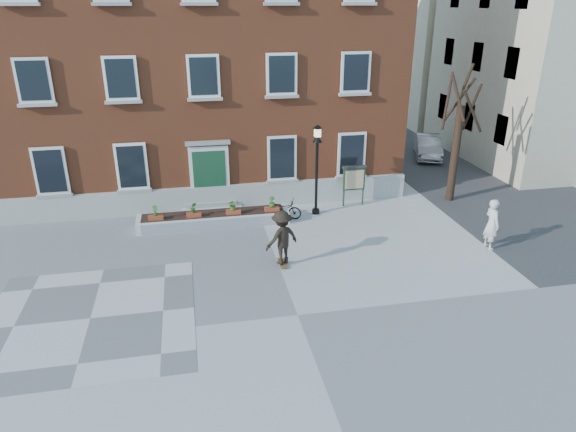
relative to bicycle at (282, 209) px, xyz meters
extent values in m
plane|color=#9F9FA2|center=(-0.91, -7.34, -0.43)|extent=(100.00, 100.00, 0.00)
cube|color=slate|center=(-6.91, -6.34, -0.43)|extent=(6.00, 6.00, 0.01)
imported|color=black|center=(0.00, 0.00, 0.00)|extent=(1.74, 1.16, 0.87)
imported|color=#AFB1B4|center=(10.21, 7.55, 0.22)|extent=(2.65, 4.18, 1.30)
imported|color=silver|center=(7.09, -4.31, 0.54)|extent=(0.50, 0.73, 1.94)
cube|color=brown|center=(-2.91, 6.66, 5.57)|extent=(18.00, 10.00, 12.00)
cube|color=#A5A5A0|center=(-2.91, 1.54, 0.12)|extent=(18.00, 0.24, 1.10)
cube|color=#A6A5A0|center=(-2.91, 1.41, -0.33)|extent=(2.60, 0.80, 0.20)
cube|color=gray|center=(-2.91, 1.56, -0.13)|extent=(2.20, 0.50, 0.20)
cube|color=silver|center=(-2.91, 1.58, 1.22)|extent=(1.70, 0.12, 2.50)
cube|color=#163D24|center=(-2.91, 1.53, 1.12)|extent=(1.40, 0.06, 2.30)
cube|color=gray|center=(-2.91, 1.54, 2.62)|extent=(1.90, 0.25, 0.15)
cube|color=silver|center=(-9.31, 1.56, 1.77)|extent=(1.30, 0.10, 2.00)
cube|color=black|center=(-9.31, 1.51, 1.77)|extent=(1.08, 0.04, 1.78)
cube|color=gray|center=(-9.31, 1.50, 0.71)|extent=(1.44, 0.20, 0.12)
cube|color=silver|center=(-9.31, 1.56, 5.37)|extent=(1.30, 0.10, 1.70)
cube|color=black|center=(-9.31, 1.51, 5.37)|extent=(1.08, 0.04, 1.48)
cube|color=#A7A7A2|center=(-9.31, 1.50, 4.46)|extent=(1.44, 0.20, 0.12)
cube|color=#A5A49F|center=(-9.31, 1.50, 8.06)|extent=(1.44, 0.20, 0.12)
cube|color=white|center=(-6.11, 1.56, 1.77)|extent=(1.30, 0.10, 2.00)
cube|color=black|center=(-6.11, 1.51, 1.77)|extent=(1.08, 0.04, 1.78)
cube|color=#999994|center=(-6.11, 1.50, 0.71)|extent=(1.44, 0.20, 0.12)
cube|color=white|center=(-6.11, 1.56, 5.37)|extent=(1.30, 0.10, 1.70)
cube|color=black|center=(-6.11, 1.51, 5.37)|extent=(1.08, 0.04, 1.48)
cube|color=#9B9B96|center=(-6.11, 1.50, 4.46)|extent=(1.44, 0.20, 0.12)
cube|color=gray|center=(-6.11, 1.50, 8.06)|extent=(1.44, 0.20, 0.12)
cube|color=white|center=(-2.91, 1.56, 5.37)|extent=(1.30, 0.10, 1.70)
cube|color=black|center=(-2.91, 1.51, 5.37)|extent=(1.08, 0.04, 1.48)
cube|color=#9C9C97|center=(-2.91, 1.50, 4.46)|extent=(1.44, 0.20, 0.12)
cube|color=#989793|center=(-2.91, 1.50, 8.06)|extent=(1.44, 0.20, 0.12)
cube|color=silver|center=(0.29, 1.56, 1.77)|extent=(1.30, 0.10, 2.00)
cube|color=black|center=(0.29, 1.51, 1.77)|extent=(1.08, 0.04, 1.78)
cube|color=#979792|center=(0.29, 1.50, 0.71)|extent=(1.44, 0.20, 0.12)
cube|color=white|center=(0.29, 1.56, 5.37)|extent=(1.30, 0.10, 1.70)
cube|color=black|center=(0.29, 1.51, 5.37)|extent=(1.08, 0.04, 1.48)
cube|color=gray|center=(0.29, 1.50, 4.46)|extent=(1.44, 0.20, 0.12)
cube|color=gray|center=(0.29, 1.50, 8.06)|extent=(1.44, 0.20, 0.12)
cube|color=silver|center=(3.49, 1.56, 1.77)|extent=(1.30, 0.10, 2.00)
cube|color=black|center=(3.49, 1.51, 1.77)|extent=(1.08, 0.04, 1.78)
cube|color=#9B9B96|center=(3.49, 1.50, 0.71)|extent=(1.44, 0.20, 0.12)
cube|color=silver|center=(3.49, 1.56, 5.37)|extent=(1.30, 0.10, 1.70)
cube|color=black|center=(3.49, 1.51, 5.37)|extent=(1.08, 0.04, 1.48)
cube|color=#A5A59F|center=(3.49, 1.50, 4.46)|extent=(1.44, 0.20, 0.12)
cube|color=#999994|center=(3.49, 1.50, 8.06)|extent=(1.44, 0.20, 0.12)
cube|color=silver|center=(-2.91, -0.14, -0.18)|extent=(6.20, 1.10, 0.50)
cube|color=silver|center=(-2.91, -0.70, -0.18)|extent=(5.80, 0.02, 0.40)
cube|color=black|center=(-2.91, -0.14, 0.07)|extent=(5.80, 0.90, 0.06)
cube|color=brown|center=(-5.21, -0.39, 0.17)|extent=(0.60, 0.25, 0.20)
imported|color=#296D20|center=(-5.21, -0.39, 0.49)|extent=(0.24, 0.24, 0.45)
cube|color=maroon|center=(-3.71, -0.39, 0.17)|extent=(0.60, 0.25, 0.20)
imported|color=#255F1C|center=(-3.71, -0.39, 0.49)|extent=(0.25, 0.25, 0.45)
cube|color=#963C20|center=(-2.11, -0.39, 0.17)|extent=(0.60, 0.25, 0.20)
imported|color=#325F1C|center=(-2.11, -0.39, 0.49)|extent=(0.40, 0.40, 0.45)
cube|color=maroon|center=(-0.51, -0.39, 0.17)|extent=(0.60, 0.25, 0.20)
imported|color=#2A661E|center=(-0.51, -0.39, 0.49)|extent=(0.25, 0.25, 0.45)
cylinder|color=#302015|center=(8.09, 0.66, 1.77)|extent=(0.36, 0.36, 4.40)
cylinder|color=#2F1F15|center=(8.60, 0.66, 3.85)|extent=(0.12, 1.12, 2.23)
cylinder|color=black|center=(8.26, 1.19, 4.12)|extent=(1.18, 0.49, 1.97)
cylinder|color=black|center=(7.59, 1.02, 4.11)|extent=(0.88, 1.14, 2.35)
cylinder|color=#301D15|center=(7.79, 0.44, 4.29)|extent=(0.60, 0.77, 1.90)
cylinder|color=black|center=(8.29, 0.04, 3.81)|extent=(1.39, 0.55, 1.95)
cylinder|color=#2F2115|center=(8.25, 0.80, 4.94)|extent=(0.43, 0.48, 1.58)
cube|color=#3B3A3D|center=(11.09, 10.66, -0.43)|extent=(8.00, 36.00, 0.01)
cube|color=beige|center=(17.09, 6.66, 6.57)|extent=(10.00, 11.00, 14.00)
cube|color=beige|center=(17.09, 18.66, 6.07)|extent=(10.00, 11.00, 13.00)
cube|color=black|center=(12.13, 3.46, 2.07)|extent=(0.08, 1.00, 1.50)
cube|color=black|center=(12.13, 6.66, 2.07)|extent=(0.08, 1.00, 1.50)
cube|color=black|center=(12.13, 9.86, 2.07)|extent=(0.08, 1.00, 1.50)
cube|color=black|center=(12.13, 3.46, 5.37)|extent=(0.08, 1.00, 1.50)
cube|color=black|center=(12.13, 6.66, 5.37)|extent=(0.08, 1.00, 1.50)
cube|color=black|center=(12.13, 9.86, 5.37)|extent=(0.08, 1.00, 1.50)
cylinder|color=black|center=(1.53, 0.24, -0.33)|extent=(0.32, 0.32, 0.20)
cylinder|color=black|center=(1.53, 0.24, 1.17)|extent=(0.12, 0.12, 3.20)
cone|color=black|center=(1.53, 0.24, 2.92)|extent=(0.40, 0.40, 0.30)
cube|color=beige|center=(1.53, 0.24, 3.17)|extent=(0.24, 0.24, 0.34)
cone|color=black|center=(1.53, 0.24, 3.42)|extent=(0.40, 0.40, 0.16)
cylinder|color=#172E23|center=(2.97, 0.85, 0.47)|extent=(0.08, 0.08, 1.80)
cylinder|color=#1A3424|center=(3.87, 0.85, 0.47)|extent=(0.08, 0.08, 1.80)
cube|color=#1A3522|center=(3.42, 0.85, 0.82)|extent=(1.00, 0.10, 1.00)
cube|color=beige|center=(3.42, 0.79, 0.82)|extent=(0.85, 0.02, 0.85)
cube|color=#332F2C|center=(3.42, 0.85, 1.39)|extent=(1.10, 0.16, 0.10)
cube|color=brown|center=(-0.78, -4.14, -0.37)|extent=(0.22, 0.78, 0.03)
cylinder|color=black|center=(-0.87, -4.42, -0.41)|extent=(0.03, 0.05, 0.05)
cylinder|color=black|center=(-0.69, -4.42, -0.41)|extent=(0.03, 0.05, 0.05)
cylinder|color=black|center=(-0.87, -3.86, -0.41)|extent=(0.03, 0.05, 0.05)
cylinder|color=black|center=(-0.69, -3.86, -0.41)|extent=(0.03, 0.05, 0.05)
imported|color=black|center=(-0.78, -4.14, 0.62)|extent=(1.45, 1.18, 1.96)
camera|label=1|loc=(-3.69, -19.90, 8.13)|focal=32.00mm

